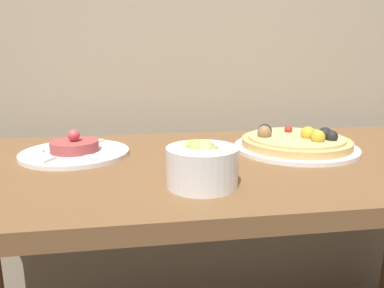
# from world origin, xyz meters

# --- Properties ---
(dining_table) EXTENTS (1.42, 0.61, 0.73)m
(dining_table) POSITION_xyz_m (0.00, 0.31, 0.62)
(dining_table) COLOR brown
(dining_table) RESTS_ON ground_plane
(pizza_plate) EXTENTS (0.31, 0.31, 0.06)m
(pizza_plate) POSITION_xyz_m (0.18, 0.36, 0.74)
(pizza_plate) COLOR white
(pizza_plate) RESTS_ON dining_table
(tartare_plate) EXTENTS (0.25, 0.25, 0.06)m
(tartare_plate) POSITION_xyz_m (-0.36, 0.40, 0.74)
(tartare_plate) COLOR white
(tartare_plate) RESTS_ON dining_table
(small_bowl) EXTENTS (0.13, 0.13, 0.09)m
(small_bowl) POSITION_xyz_m (-0.10, 0.14, 0.77)
(small_bowl) COLOR white
(small_bowl) RESTS_ON dining_table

